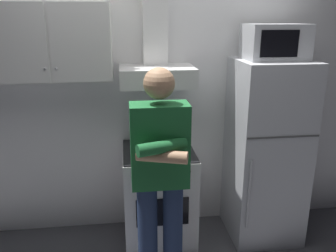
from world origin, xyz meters
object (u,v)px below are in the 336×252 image
refrigerator (266,152)px  person_standing (160,178)px  upper_cabinet (53,42)px  range_hood (156,60)px  microwave (275,42)px  stove_oven (159,196)px

refrigerator → person_standing: size_ratio=0.98×
upper_cabinet → person_standing: upper_cabinet is taller
range_hood → person_standing: bearing=-93.9°
range_hood → refrigerator: 1.25m
upper_cabinet → microwave: upper_cabinet is taller
range_hood → person_standing: size_ratio=0.46×
upper_cabinet → stove_oven: upper_cabinet is taller
refrigerator → microwave: size_ratio=3.33×
stove_oven → microwave: microwave is taller
upper_cabinet → stove_oven: 1.55m
person_standing → refrigerator: bearing=31.2°
upper_cabinet → person_standing: bearing=-44.3°
upper_cabinet → person_standing: size_ratio=0.55×
upper_cabinet → stove_oven: bearing=-8.9°
upper_cabinet → stove_oven: (0.80, -0.13, -1.32)m
range_hood → stove_oven: bearing=-90.0°
stove_oven → person_standing: person_standing is taller
upper_cabinet → refrigerator: bearing=-4.1°
microwave → refrigerator: bearing=-89.1°
upper_cabinet → microwave: 1.75m
microwave → person_standing: microwave is taller
person_standing → range_hood: bearing=86.1°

